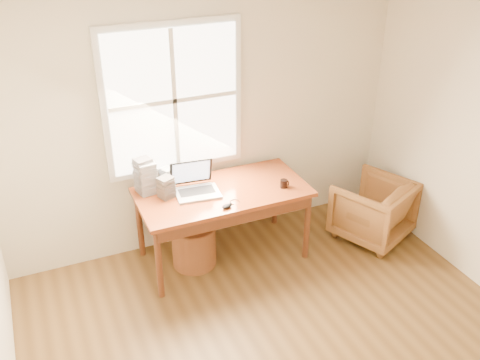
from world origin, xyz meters
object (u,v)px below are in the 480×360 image
object	(u,v)px
wicker_stool	(194,245)
laptop	(197,179)
armchair	(373,210)
coffee_mug	(284,184)
desk	(222,192)
cd_stack_a	(147,178)

from	to	relation	value
wicker_stool	laptop	xyz separation A→B (m)	(0.07, 0.02, 0.70)
armchair	coffee_mug	world-z (taller)	coffee_mug
coffee_mug	desk	bearing A→B (deg)	150.56
wicker_stool	laptop	world-z (taller)	laptop
desk	wicker_stool	world-z (taller)	desk
wicker_stool	coffee_mug	bearing A→B (deg)	-11.73
wicker_stool	cd_stack_a	size ratio (longest dim) A/B	1.36
desk	coffee_mug	bearing A→B (deg)	-17.89
desk	cd_stack_a	distance (m)	0.71
cd_stack_a	armchair	bearing A→B (deg)	-13.44
coffee_mug	cd_stack_a	distance (m)	1.27
armchair	coffee_mug	distance (m)	1.11
armchair	coffee_mug	bearing A→B (deg)	-30.72
desk	laptop	bearing A→B (deg)	175.66
armchair	wicker_stool	world-z (taller)	armchair
wicker_stool	laptop	bearing A→B (deg)	14.88
desk	wicker_stool	bearing A→B (deg)	-180.00
desk	coffee_mug	world-z (taller)	coffee_mug
desk	cd_stack_a	size ratio (longest dim) A/B	5.16
wicker_stool	cd_stack_a	bearing A→B (deg)	145.47
laptop	wicker_stool	bearing A→B (deg)	-159.16
desk	armchair	xyz separation A→B (m)	(1.55, -0.29, -0.41)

